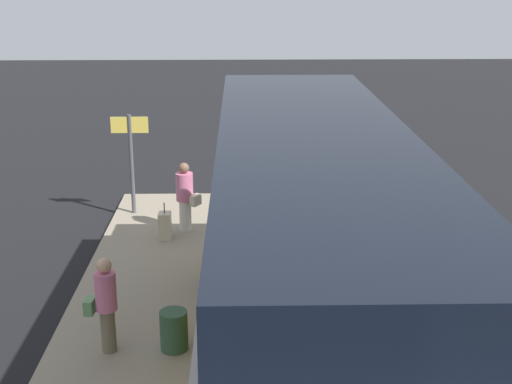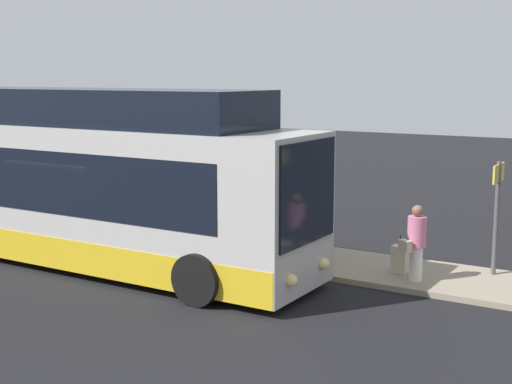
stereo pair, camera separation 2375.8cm
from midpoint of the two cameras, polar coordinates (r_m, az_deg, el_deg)
bus_lead at (r=6.57m, az=-95.86°, el=-33.35°), size 10.81×2.76×4.07m
passenger_boarding at (r=9.44m, az=-82.76°, el=-25.19°), size 0.37×0.53×1.57m
passenger_waiting at (r=10.20m, az=-51.34°, el=-13.57°), size 0.58×0.65×1.61m
suitcase at (r=10.53m, az=-54.20°, el=-16.98°), size 0.33×0.27×0.84m
sign_post at (r=11.70m, az=-51.90°, el=-6.54°), size 0.10×0.89×2.45m
trash_bin at (r=8.79m, az=-80.18°, el=-30.81°), size 0.44×0.44×0.65m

